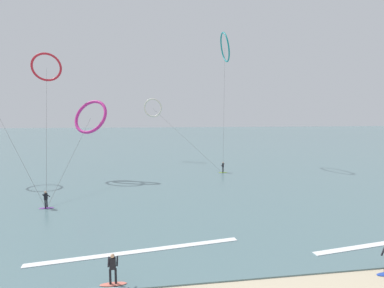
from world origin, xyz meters
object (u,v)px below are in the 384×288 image
Objects in this scene: kite_magenta at (91,117)px; kite_ivory at (153,108)px; surfer_lime at (223,168)px; surfer_violet at (46,201)px; kite_crimson at (46,67)px; kite_teal at (225,47)px; surfer_coral at (113,271)px.

kite_ivory is at bearing 89.19° from kite_magenta.
kite_ivory is at bearing 61.71° from surfer_lime.
surfer_lime is at bearing 29.30° from kite_magenta.
surfer_lime is at bearing 136.26° from surfer_violet.
surfer_lime is at bearing 160.88° from kite_crimson.
surfer_lime is 0.10× the size of kite_ivory.
kite_teal reaches higher than surfer_lime.
kite_magenta is (-6.38, 27.61, 7.95)m from surfer_coral.
surfer_violet is at bearing 88.36° from kite_ivory.
kite_crimson is (-6.84, 3.79, 7.33)m from kite_magenta.
kite_teal is 18.09m from kite_ivory.
kite_crimson is (-28.97, -6.53, -5.31)m from kite_teal.
kite_crimson is at bearing 55.47° from kite_ivory.
kite_ivory is 0.87× the size of kite_crimson.
surfer_lime is 30.60m from kite_crimson.
surfer_coral is 0.10× the size of kite_ivory.
surfer_coral is 1.00× the size of surfer_lime.
surfer_lime is at bearing 166.66° from kite_teal.
kite_ivory is 18.36m from kite_magenta.
kite_ivory is (2.51, 43.59, 9.63)m from surfer_coral.
surfer_violet and surfer_lime have the same top height.
surfer_coral is at bearing 101.18° from kite_crimson.
kite_magenta is 10.72m from kite_crimson.
surfer_violet is at bearing 151.79° from surfer_lime.
kite_crimson is at bearing 179.30° from kite_magenta.
kite_magenta reaches higher than surfer_violet.
surfer_lime is at bearing -118.51° from surfer_coral.
kite_crimson is at bearing 110.21° from surfer_lime.
kite_crimson is at bearing -151.38° from surfer_violet.
kite_magenta is at bearing 118.69° from surfer_lime.
kite_teal reaches higher than kite_ivory.
surfer_violet is at bearing 137.31° from kite_teal.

